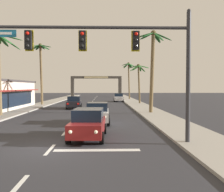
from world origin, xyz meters
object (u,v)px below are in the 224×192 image
at_px(sedan_lead_at_stop_bar, 88,123).
at_px(sedan_third_in_queue, 98,113).
at_px(palm_right_second, 152,58).
at_px(town_gateway_arch, 96,83).
at_px(palm_right_farthest, 129,72).
at_px(palm_left_third, 41,61).
at_px(traffic_signal_mast, 116,49).
at_px(sedan_parked_nearest_kerb, 119,97).
at_px(palm_right_third, 139,73).
at_px(sedan_oncoming_far, 74,102).

distance_m(sedan_lead_at_stop_bar, sedan_third_in_queue, 5.87).
xyz_separation_m(sedan_third_in_queue, palm_right_second, (5.79, 7.39, 5.20)).
distance_m(sedan_third_in_queue, town_gateway_arch, 52.79).
bearing_deg(palm_right_farthest, sedan_third_in_queue, -99.06).
distance_m(palm_left_third, town_gateway_arch, 33.56).
height_order(traffic_signal_mast, palm_right_second, palm_right_second).
distance_m(traffic_signal_mast, palm_left_third, 29.73).
bearing_deg(sedan_third_in_queue, sedan_parked_nearest_kerb, 83.69).
height_order(sedan_lead_at_stop_bar, palm_left_third, palm_left_third).
bearing_deg(sedan_third_in_queue, palm_right_second, 51.90).
bearing_deg(palm_left_third, palm_right_third, 9.62).
bearing_deg(sedan_parked_nearest_kerb, traffic_signal_mast, -93.31).
distance_m(sedan_lead_at_stop_bar, town_gateway_arch, 58.62).
xyz_separation_m(traffic_signal_mast, town_gateway_arch, (-3.10, 60.20, -0.85)).
distance_m(sedan_parked_nearest_kerb, palm_right_second, 23.10).
height_order(sedan_lead_at_stop_bar, palm_right_second, palm_right_second).
distance_m(palm_right_second, palm_right_third, 15.45).
distance_m(palm_right_second, town_gateway_arch, 45.98).
height_order(sedan_parked_nearest_kerb, town_gateway_arch, town_gateway_arch).
bearing_deg(sedan_oncoming_far, palm_right_second, -35.11).
bearing_deg(sedan_lead_at_stop_bar, palm_right_second, 65.11).
xyz_separation_m(sedan_lead_at_stop_bar, sedan_parked_nearest_kerb, (3.64, 35.61, 0.00)).
bearing_deg(sedan_lead_at_stop_bar, sedan_oncoming_far, 99.27).
bearing_deg(traffic_signal_mast, town_gateway_arch, 92.95).
distance_m(sedan_third_in_queue, palm_right_farthest, 39.12).
height_order(sedan_oncoming_far, palm_left_third, palm_left_third).
height_order(sedan_third_in_queue, sedan_parked_nearest_kerb, same).
height_order(traffic_signal_mast, sedan_parked_nearest_kerb, traffic_signal_mast).
relative_size(sedan_third_in_queue, sedan_oncoming_far, 0.99).
height_order(palm_right_third, town_gateway_arch, palm_right_third).
xyz_separation_m(sedan_third_in_queue, town_gateway_arch, (-1.97, 52.66, 3.10)).
distance_m(palm_left_third, palm_right_third, 16.24).
distance_m(sedan_oncoming_far, palm_left_third, 10.52).
relative_size(sedan_parked_nearest_kerb, palm_right_third, 0.65).
xyz_separation_m(sedan_parked_nearest_kerb, palm_right_second, (2.50, -22.36, 5.20)).
xyz_separation_m(palm_right_third, town_gateway_arch, (-8.33, 29.85, -1.35)).
height_order(sedan_parked_nearest_kerb, palm_right_second, palm_right_second).
distance_m(sedan_parked_nearest_kerb, palm_right_farthest, 10.54).
height_order(palm_left_third, palm_right_second, palm_left_third).
bearing_deg(palm_right_farthest, town_gateway_arch, 119.20).
distance_m(sedan_third_in_queue, sedan_parked_nearest_kerb, 29.93).
bearing_deg(palm_left_third, town_gateway_arch, 76.86).
distance_m(traffic_signal_mast, palm_right_third, 30.81).
distance_m(sedan_third_in_queue, sedan_oncoming_far, 14.44).
relative_size(sedan_oncoming_far, palm_left_third, 0.46).
distance_m(traffic_signal_mast, town_gateway_arch, 60.29).
bearing_deg(palm_right_farthest, sedan_oncoming_far, -111.78).
xyz_separation_m(sedan_oncoming_far, sedan_parked_nearest_kerb, (6.88, 15.77, 0.00)).
bearing_deg(sedan_oncoming_far, sedan_parked_nearest_kerb, 66.42).
xyz_separation_m(palm_left_third, palm_right_farthest, (15.66, 18.12, -0.52)).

